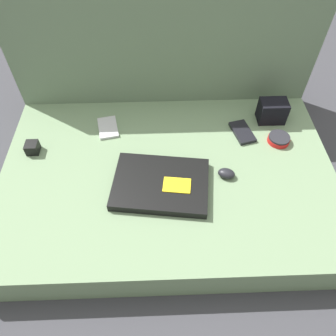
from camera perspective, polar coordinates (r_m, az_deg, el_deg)
ground_plane at (r=1.25m, az=0.00°, el=-4.46°), size 8.00×8.00×0.00m
couch_seat at (r=1.19m, az=0.00°, el=-2.63°), size 1.17×0.76×0.13m
couch_backrest at (r=1.40m, az=-0.75°, el=19.10°), size 1.17×0.20×0.58m
laptop at (r=1.09m, az=-1.27°, el=-2.80°), size 0.34×0.27×0.03m
computer_mouse at (r=1.14m, az=10.14°, el=-0.94°), size 0.07×0.06×0.03m
speaker_puck at (r=1.30m, az=18.74°, el=4.80°), size 0.08×0.08×0.03m
phone_silver at (r=1.30m, az=12.82°, el=6.13°), size 0.09×0.13×0.01m
phone_black at (r=1.31m, az=-10.42°, el=6.95°), size 0.09×0.13×0.01m
camera_pouch at (r=1.36m, az=17.70°, el=9.43°), size 0.11×0.07×0.09m
charger_brick at (r=1.29m, az=-22.55°, el=3.31°), size 0.04×0.05×0.04m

